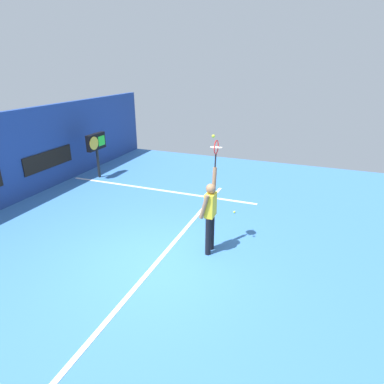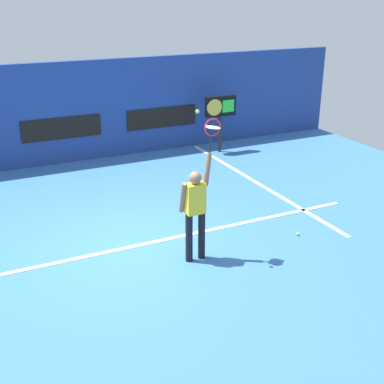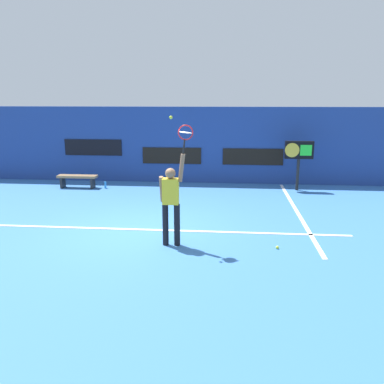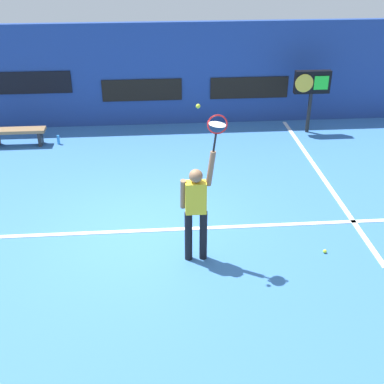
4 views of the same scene
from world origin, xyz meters
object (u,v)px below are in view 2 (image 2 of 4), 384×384
Objects in this scene: tennis_racket at (212,129)px; tennis_ball at (197,112)px; spare_ball at (298,234)px; tennis_player at (195,208)px; scoreboard_clock at (220,109)px.

tennis_ball is at bearing -176.22° from tennis_racket.
tennis_player is at bearing 179.26° from spare_ball.
tennis_player is 2.47m from spare_ball.
scoreboard_clock is 5.98m from spare_ball.
tennis_player is 1.72m from tennis_ball.
tennis_player is 3.22× the size of tennis_racket.
tennis_racket is 0.44m from tennis_ball.
tennis_racket reaches higher than scoreboard_clock.
scoreboard_clock is at bearing 57.76° from tennis_player.
scoreboard_clock is at bearing 60.11° from tennis_racket.
tennis_racket is 9.09× the size of tennis_ball.
tennis_player is at bearing 179.23° from tennis_racket.
tennis_ball is 6.84m from scoreboard_clock.
tennis_racket is at bearing -119.89° from scoreboard_clock.
tennis_ball is 0.04× the size of scoreboard_clock.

